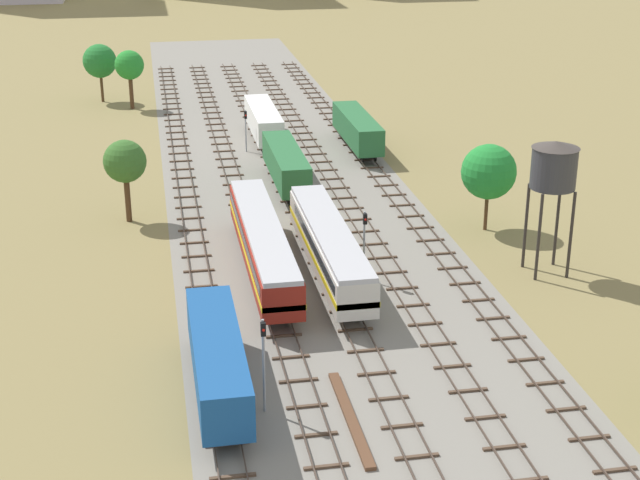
{
  "coord_description": "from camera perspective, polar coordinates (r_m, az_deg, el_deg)",
  "views": [
    {
      "loc": [
        -12.66,
        -30.05,
        28.83
      ],
      "look_at": [
        0.0,
        38.63,
        1.5
      ],
      "focal_mm": 53.15,
      "sensor_mm": 36.0,
      "label": 1
    }
  ],
  "objects": [
    {
      "name": "track_centre_left",
      "position": [
        92.52,
        -2.07,
        3.29
      ],
      "size": [
        2.4,
        126.0,
        0.29
      ],
      "color": "#47382D",
      "rests_on": "ground"
    },
    {
      "name": "lineside_tree_2",
      "position": [
        125.11,
        -11.41,
        10.26
      ],
      "size": [
        3.72,
        3.72,
        7.54
      ],
      "color": "#4C331E",
      "rests_on": "ground"
    },
    {
      "name": "track_left",
      "position": [
        91.99,
        -5.06,
        3.11
      ],
      "size": [
        2.4,
        126.0,
        0.29
      ],
      "color": "#47382D",
      "rests_on": "ground"
    },
    {
      "name": "track_centre",
      "position": [
        93.31,
        0.89,
        3.46
      ],
      "size": [
        2.4,
        126.0,
        0.29
      ],
      "color": "#47382D",
      "rests_on": "ground"
    },
    {
      "name": "signal_post_mid",
      "position": [
        53.19,
        -3.42,
        -6.91
      ],
      "size": [
        0.28,
        0.47,
        5.81
      ],
      "color": "gray",
      "rests_on": "ground"
    },
    {
      "name": "freight_boxcar_centre_right_far",
      "position": [
        104.61,
        2.26,
        6.75
      ],
      "size": [
        2.87,
        14.0,
        3.6
      ],
      "color": "#286638",
      "rests_on": "ground"
    },
    {
      "name": "water_tower",
      "position": [
        72.05,
        13.91,
        4.29
      ],
      "size": [
        3.55,
        3.55,
        10.4
      ],
      "color": "#2D2826",
      "rests_on": "ground"
    },
    {
      "name": "diesel_railcar_centre_left_near",
      "position": [
        70.98,
        0.58,
        -0.32
      ],
      "size": [
        2.96,
        20.5,
        3.8
      ],
      "color": "beige",
      "rests_on": "ground"
    },
    {
      "name": "track_far_left",
      "position": [
        91.7,
        -8.08,
        2.92
      ],
      "size": [
        2.4,
        126.0,
        0.29
      ],
      "color": "#47382D",
      "rests_on": "ground"
    },
    {
      "name": "lineside_tree_1",
      "position": [
        129.93,
        -13.13,
        10.45
      ],
      "size": [
        4.41,
        4.41,
        7.64
      ],
      "color": "#4C331E",
      "rests_on": "ground"
    },
    {
      "name": "signal_post_nearest",
      "position": [
        70.17,
        2.69,
        0.16
      ],
      "size": [
        0.28,
        0.47,
        5.46
      ],
      "color": "gray",
      "rests_on": "ground"
    },
    {
      "name": "passenger_coach_left_mid",
      "position": [
        71.65,
        -3.46,
        -0.13
      ],
      "size": [
        2.96,
        22.0,
        3.8
      ],
      "color": "maroon",
      "rests_on": "ground"
    },
    {
      "name": "freight_boxcar_far_left_nearest",
      "position": [
        55.6,
        -6.18,
        -7.09
      ],
      "size": [
        2.87,
        14.0,
        3.6
      ],
      "color": "#194C8C",
      "rests_on": "ground"
    },
    {
      "name": "track_centre_right",
      "position": [
        94.34,
        3.78,
        3.62
      ],
      "size": [
        2.4,
        126.0,
        0.29
      ],
      "color": "#47382D",
      "rests_on": "ground"
    },
    {
      "name": "spare_rail_bundle",
      "position": [
        54.16,
        1.85,
        -10.65
      ],
      "size": [
        0.6,
        10.0,
        0.24
      ],
      "primitive_type": "cube",
      "color": "brown",
      "rests_on": "ground"
    },
    {
      "name": "ground_plane",
      "position": [
        91.63,
        -1.97,
        3.02
      ],
      "size": [
        480.0,
        480.0,
        0.0
      ],
      "primitive_type": "plane",
      "color": "olive"
    },
    {
      "name": "ballast_bed",
      "position": [
        91.63,
        -1.97,
        3.02
      ],
      "size": [
        23.4,
        176.0,
        0.01
      ],
      "primitive_type": "cube",
      "color": "gray",
      "rests_on": "ground"
    },
    {
      "name": "lineside_tree_4",
      "position": [
        83.39,
        -11.67,
        4.62
      ],
      "size": [
        3.72,
        3.72,
        7.35
      ],
      "color": "#4C331E",
      "rests_on": "ground"
    },
    {
      "name": "lineside_tree_3",
      "position": [
        80.97,
        10.13,
        4.06
      ],
      "size": [
        4.68,
        4.68,
        7.54
      ],
      "color": "#4C331E",
      "rests_on": "ground"
    },
    {
      "name": "signal_post_near",
      "position": [
        103.9,
        -4.49,
        6.91
      ],
      "size": [
        0.28,
        0.47,
        4.65
      ],
      "color": "gray",
      "rests_on": "ground"
    },
    {
      "name": "freight_boxcar_centre_left_midfar",
      "position": [
        91.69,
        -2.07,
        4.64
      ],
      "size": [
        2.87,
        14.0,
        3.6
      ],
      "color": "#286638",
      "rests_on": "ground"
    },
    {
      "name": "freight_boxcar_centre_left_farther",
      "position": [
        108.09,
        -3.42,
        7.21
      ],
      "size": [
        2.87,
        14.0,
        3.6
      ],
      "color": "white",
      "rests_on": "ground"
    }
  ]
}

